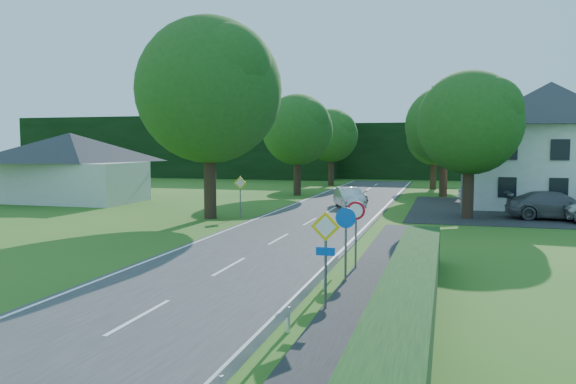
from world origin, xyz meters
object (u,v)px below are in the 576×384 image
(parked_car_silver_a, at_px, (490,194))
(parked_car_grey, at_px, (556,206))
(moving_car, at_px, (349,198))
(motorcycle, at_px, (364,199))
(streetlight, at_px, (461,142))
(parasol, at_px, (531,195))

(parked_car_silver_a, relative_size, parked_car_grey, 0.79)
(moving_car, bearing_deg, motorcycle, 28.66)
(streetlight, bearing_deg, motorcycle, 159.18)
(moving_car, relative_size, motorcycle, 1.95)
(moving_car, bearing_deg, parked_car_silver_a, 8.93)
(parked_car_silver_a, xyz_separation_m, parked_car_grey, (2.99, -8.16, 0.08))
(parked_car_silver_a, relative_size, parasol, 2.34)
(moving_car, height_order, motorcycle, moving_car)
(streetlight, height_order, parasol, streetlight)
(motorcycle, bearing_deg, moving_car, -123.54)
(streetlight, bearing_deg, parked_car_grey, -13.21)
(moving_car, distance_m, parasol, 12.43)
(parked_car_grey, height_order, parasol, parasol)
(parked_car_grey, bearing_deg, motorcycle, 72.20)
(moving_car, bearing_deg, parked_car_grey, -33.52)
(parasol, bearing_deg, moving_car, -162.92)
(moving_car, xyz_separation_m, motorcycle, (0.85, 1.03, -0.13))
(parasol, bearing_deg, parked_car_grey, -85.29)
(parked_car_silver_a, distance_m, parked_car_grey, 8.69)
(motorcycle, distance_m, parked_car_grey, 12.10)
(motorcycle, height_order, parasol, parasol)
(motorcycle, bearing_deg, parked_car_silver_a, 34.06)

